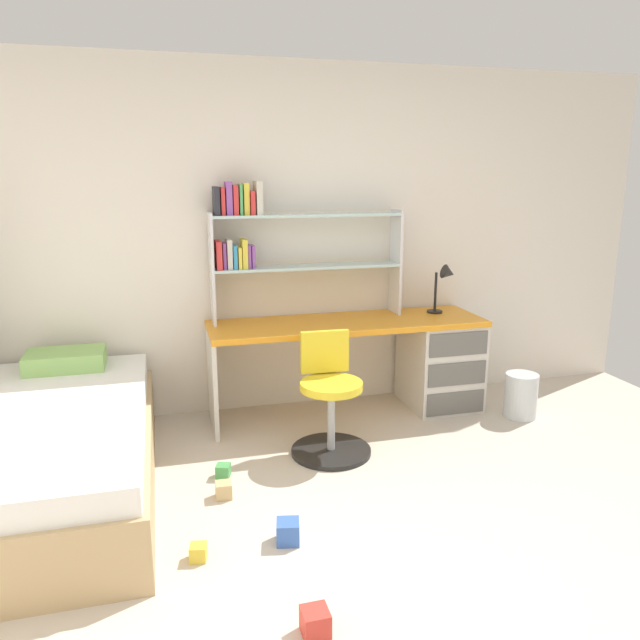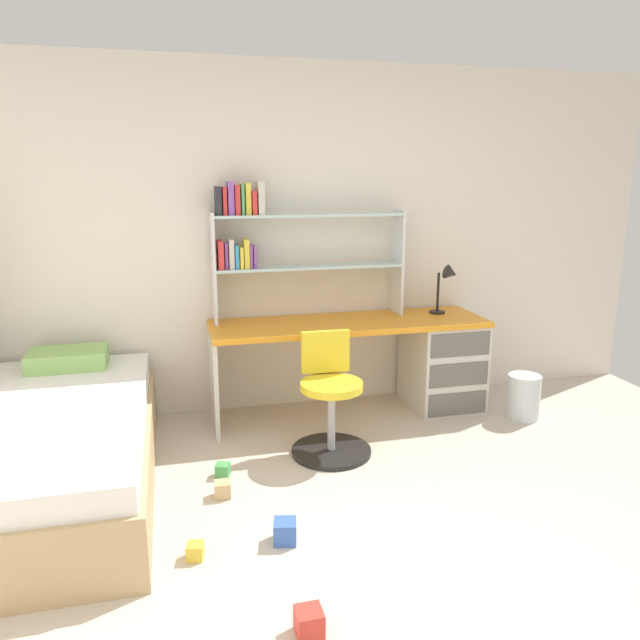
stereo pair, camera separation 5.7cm
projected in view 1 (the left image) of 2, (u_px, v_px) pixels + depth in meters
name	position (u px, v px, depth m)	size (l,w,h in m)	color
ground_plane	(432.00, 583.00, 2.71)	(5.59, 5.59, 0.02)	beige
room_shell	(146.00, 269.00, 3.21)	(5.59, 5.59, 2.57)	silver
desk	(414.00, 356.00, 4.66)	(2.03, 0.60, 0.72)	orange
bookshelf_hutch	(276.00, 238.00, 4.36)	(1.41, 0.22, 1.00)	silver
desk_lamp	(445.00, 281.00, 4.64)	(0.20, 0.16, 0.38)	black
swivel_chair	(330.00, 407.00, 3.92)	(0.52, 0.52, 0.78)	black
bed_platform	(53.00, 452.00, 3.40)	(1.08, 2.06, 0.63)	tan
waste_bin	(521.00, 395.00, 4.52)	(0.24, 0.24, 0.33)	silver
toy_block_blue_0	(288.00, 532.00, 2.99)	(0.11, 0.11, 0.11)	#3860B7
toy_block_green_1	(223.00, 471.00, 3.64)	(0.08, 0.08, 0.08)	#479E51
toy_block_red_2	(315.00, 622.00, 2.39)	(0.11, 0.11, 0.11)	red
toy_block_natural_3	(224.00, 490.00, 3.41)	(0.09, 0.09, 0.09)	tan
toy_block_yellow_4	(198.00, 552.00, 2.86)	(0.08, 0.08, 0.08)	gold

